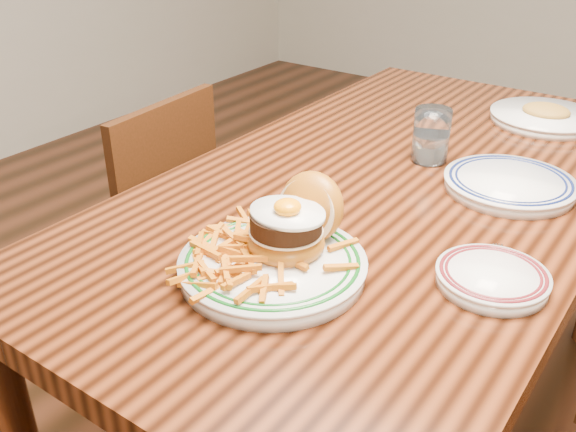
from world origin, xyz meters
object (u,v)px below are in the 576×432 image
Objects in this scene: table at (391,215)px; main_plate at (279,249)px; chair_left at (144,227)px; side_plate at (492,277)px.

table is 5.11× the size of main_plate.
table is at bearing 91.55° from main_plate.
chair_left is 0.88m from main_plate.
chair_left reaches higher than side_plate.
chair_left is at bearing 155.02° from main_plate.
table is 1.94× the size of chair_left.
main_plate reaches higher than side_plate.
main_plate is at bearing -136.21° from side_plate.
main_plate is 0.34m from side_plate.
side_plate reaches higher than table.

